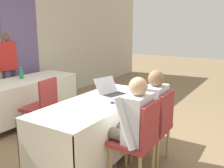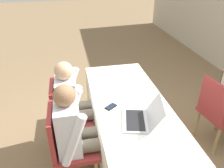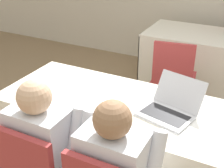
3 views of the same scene
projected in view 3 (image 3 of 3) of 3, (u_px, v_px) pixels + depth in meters
The scene contains 7 objects.
conference_table_near at pixel (124, 123), 2.39m from camera, with size 1.92×0.79×0.76m.
laptop at pixel (169, 108), 2.16m from camera, with size 0.43×0.44×0.23m.
cell_phone at pixel (117, 119), 2.11m from camera, with size 0.13×0.14×0.01m.
paper_beside_laptop at pixel (189, 128), 2.02m from camera, with size 0.29×0.35×0.00m.
paper_centre_table at pixel (125, 101), 2.34m from camera, with size 0.32×0.36×0.00m.
chair_far_spare at pixel (173, 76), 3.27m from camera, with size 0.50×0.50×0.92m.
person_checkered_shirt at pixel (50, 148), 1.98m from camera, with size 0.50×0.52×1.18m.
Camera 3 is at (0.83, -1.81, 1.94)m, focal length 50.00 mm.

